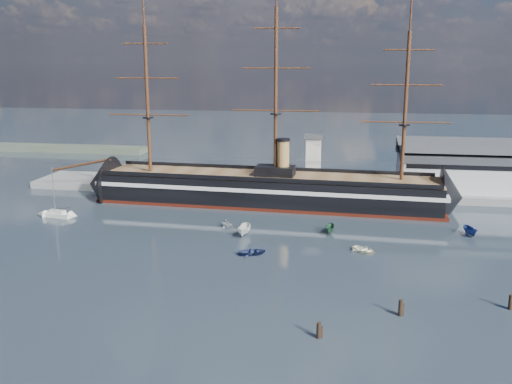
# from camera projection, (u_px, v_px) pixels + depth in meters

# --- Properties ---
(ground) EXTENTS (600.00, 600.00, 0.00)m
(ground) POSITION_uv_depth(u_px,v_px,m) (289.00, 227.00, 129.92)
(ground) COLOR #2A3641
(ground) RESTS_ON ground
(quay) EXTENTS (180.00, 18.00, 2.00)m
(quay) POSITION_uv_depth(u_px,v_px,m) (338.00, 193.00, 162.92)
(quay) COLOR slate
(quay) RESTS_ON ground
(quay_tower) EXTENTS (5.00, 5.00, 15.00)m
(quay_tower) POSITION_uv_depth(u_px,v_px,m) (313.00, 161.00, 158.97)
(quay_tower) COLOR silver
(quay_tower) RESTS_ON ground
(warship) EXTENTS (113.27, 20.71, 53.94)m
(warship) POSITION_uv_depth(u_px,v_px,m) (261.00, 189.00, 149.80)
(warship) COLOR black
(warship) RESTS_ON ground
(sailboat) EXTENTS (7.96, 3.82, 12.24)m
(sailboat) POSITION_uv_depth(u_px,v_px,m) (57.00, 214.00, 137.78)
(sailboat) COLOR silver
(sailboat) RESTS_ON ground
(motorboat_a) EXTENTS (7.19, 3.00, 2.82)m
(motorboat_a) POSITION_uv_depth(u_px,v_px,m) (244.00, 235.00, 123.59)
(motorboat_a) COLOR white
(motorboat_a) RESTS_ON ground
(motorboat_b) EXTENTS (2.52, 3.65, 1.58)m
(motorboat_b) POSITION_uv_depth(u_px,v_px,m) (253.00, 254.00, 111.26)
(motorboat_b) COLOR navy
(motorboat_b) RESTS_ON ground
(motorboat_c) EXTENTS (5.96, 2.69, 2.31)m
(motorboat_c) POSITION_uv_depth(u_px,v_px,m) (329.00, 234.00, 124.76)
(motorboat_c) COLOR #234F33
(motorboat_c) RESTS_ON ground
(motorboat_d) EXTENTS (4.68, 5.68, 1.93)m
(motorboat_d) POSITION_uv_depth(u_px,v_px,m) (227.00, 227.00, 129.57)
(motorboat_d) COLOR silver
(motorboat_d) RESTS_ON ground
(motorboat_e) EXTENTS (3.20, 3.44, 1.57)m
(motorboat_e) POSITION_uv_depth(u_px,v_px,m) (365.00, 253.00, 112.38)
(motorboat_e) COLOR white
(motorboat_e) RESTS_ON ground
(motorboat_f) EXTENTS (6.33, 3.61, 2.39)m
(motorboat_f) POSITION_uv_depth(u_px,v_px,m) (470.00, 236.00, 123.35)
(motorboat_f) COLOR navy
(motorboat_f) RESTS_ON ground
(piling_near_mid) EXTENTS (0.64, 0.64, 2.99)m
(piling_near_mid) POSITION_uv_depth(u_px,v_px,m) (319.00, 338.00, 77.74)
(piling_near_mid) COLOR black
(piling_near_mid) RESTS_ON ground
(piling_near_right) EXTENTS (0.64, 0.64, 3.22)m
(piling_near_right) POSITION_uv_depth(u_px,v_px,m) (400.00, 316.00, 84.58)
(piling_near_right) COLOR black
(piling_near_right) RESTS_ON ground
(piling_far_right) EXTENTS (0.64, 0.64, 3.05)m
(piling_far_right) POSITION_uv_depth(u_px,v_px,m) (510.00, 309.00, 86.69)
(piling_far_right) COLOR black
(piling_far_right) RESTS_ON ground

